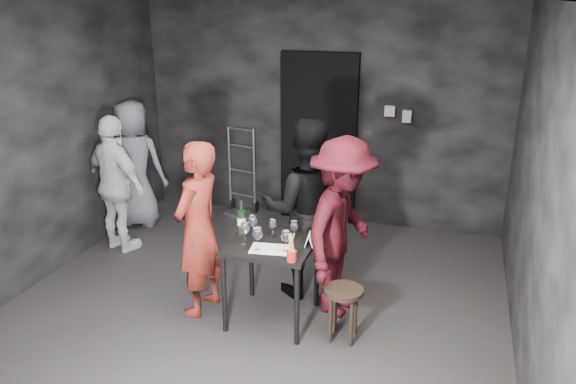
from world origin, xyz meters
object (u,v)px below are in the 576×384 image
(tasting_table, at_px, (272,252))
(bystander_grey, at_px, (134,162))
(wine_bottle, at_px, (242,221))
(man_maroon, at_px, (342,221))
(stool, at_px, (344,300))
(server_red, at_px, (198,224))
(hand_truck, at_px, (242,198))
(woman_black, at_px, (305,197))
(bystander_cream, at_px, (116,183))
(breadstick_cup, at_px, (292,248))

(tasting_table, relative_size, bystander_grey, 0.46)
(tasting_table, relative_size, wine_bottle, 2.43)
(man_maroon, bearing_deg, stool, -153.88)
(server_red, bearing_deg, hand_truck, -159.48)
(woman_black, height_order, wine_bottle, woman_black)
(stool, relative_size, wine_bottle, 1.52)
(stool, height_order, man_maroon, man_maroon)
(tasting_table, height_order, stool, tasting_table)
(hand_truck, bearing_deg, wine_bottle, -55.43)
(hand_truck, xyz_separation_m, server_red, (0.55, -2.34, 0.63))
(stool, bearing_deg, bystander_grey, 150.37)
(server_red, height_order, woman_black, woman_black)
(bystander_cream, bearing_deg, bystander_grey, -53.11)
(woman_black, distance_m, bystander_grey, 2.66)
(tasting_table, relative_size, stool, 1.60)
(hand_truck, xyz_separation_m, tasting_table, (1.21, -2.29, 0.44))
(stool, bearing_deg, breadstick_cup, -155.09)
(tasting_table, height_order, woman_black, woman_black)
(woman_black, bearing_deg, stool, 109.60)
(woman_black, xyz_separation_m, man_maroon, (0.40, -0.24, -0.09))
(tasting_table, height_order, wine_bottle, wine_bottle)
(bystander_cream, relative_size, breadstick_cup, 6.34)
(bystander_cream, distance_m, bystander_grey, 0.75)
(wine_bottle, distance_m, breadstick_cup, 0.69)
(woman_black, xyz_separation_m, wine_bottle, (-0.44, -0.49, -0.11))
(stool, relative_size, breadstick_cup, 1.89)
(server_red, bearing_deg, woman_black, 134.63)
(server_red, distance_m, man_maroon, 1.26)
(woman_black, height_order, man_maroon, woman_black)
(server_red, bearing_deg, man_maroon, 114.75)
(stool, bearing_deg, man_maroon, 105.86)
(wine_bottle, bearing_deg, stool, -11.54)
(bystander_cream, height_order, wine_bottle, bystander_cream)
(tasting_table, bearing_deg, stool, -10.87)
(breadstick_cup, bearing_deg, stool, 24.91)
(hand_truck, xyz_separation_m, woman_black, (1.35, -1.73, 0.76))
(hand_truck, relative_size, tasting_table, 1.52)
(hand_truck, relative_size, stool, 2.43)
(hand_truck, height_order, man_maroon, man_maroon)
(hand_truck, distance_m, stool, 3.07)
(tasting_table, bearing_deg, server_red, -175.44)
(bystander_cream, bearing_deg, wine_bottle, 176.43)
(hand_truck, distance_m, woman_black, 2.33)
(hand_truck, height_order, woman_black, woman_black)
(man_maroon, distance_m, bystander_grey, 3.11)
(breadstick_cup, bearing_deg, man_maroon, 67.31)
(stool, xyz_separation_m, bystander_grey, (-2.98, 1.69, 0.44))
(hand_truck, height_order, bystander_grey, bystander_grey)
(bystander_grey, bearing_deg, hand_truck, -150.80)
(man_maroon, bearing_deg, bystander_cream, 88.91)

